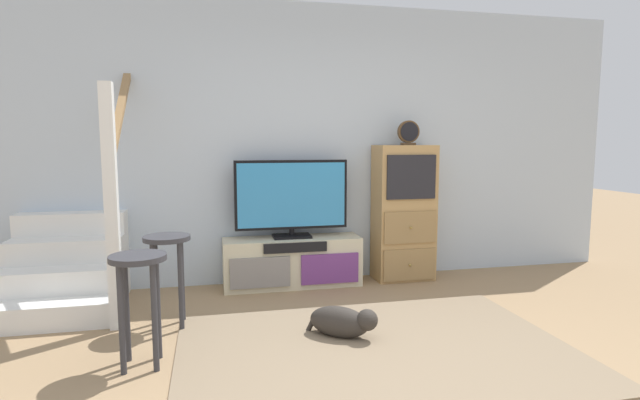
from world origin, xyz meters
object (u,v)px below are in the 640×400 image
(side_cabinet, at_px, (404,213))
(desk_clock, at_px, (408,133))
(dog, at_px, (343,322))
(media_console, at_px, (292,262))
(television, at_px, (292,197))
(bar_stool_far, at_px, (167,259))
(bar_stool_near, at_px, (139,284))

(side_cabinet, relative_size, desk_clock, 5.62)
(desk_clock, distance_m, dog, 2.14)
(media_console, relative_size, television, 1.22)
(media_console, distance_m, bar_stool_far, 1.39)
(television, xyz_separation_m, bar_stool_near, (-1.19, -1.51, -0.34))
(desk_clock, bearing_deg, dog, -127.60)
(desk_clock, relative_size, dog, 0.50)
(bar_stool_near, bearing_deg, bar_stool_far, 79.76)
(media_console, xyz_separation_m, side_cabinet, (1.13, 0.01, 0.44))
(television, xyz_separation_m, dog, (0.14, -1.35, -0.74))
(side_cabinet, distance_m, desk_clock, 0.79)
(media_console, bearing_deg, dog, -83.94)
(television, height_order, dog, television)
(television, xyz_separation_m, desk_clock, (1.16, -0.03, 0.60))
(television, relative_size, dog, 2.24)
(side_cabinet, height_order, bar_stool_near, side_cabinet)
(television, distance_m, dog, 1.55)
(television, distance_m, bar_stool_far, 1.42)
(television, height_order, bar_stool_far, television)
(side_cabinet, relative_size, dog, 2.80)
(bar_stool_near, bearing_deg, media_console, 51.30)
(bar_stool_far, bearing_deg, desk_clock, 20.57)
(side_cabinet, relative_size, bar_stool_near, 1.92)
(television, relative_size, bar_stool_far, 1.55)
(media_console, bearing_deg, side_cabinet, 0.52)
(bar_stool_far, xyz_separation_m, dog, (1.21, -0.48, -0.40))
(media_console, height_order, television, television)
(bar_stool_near, xyz_separation_m, dog, (1.33, 0.16, -0.41))
(media_console, relative_size, desk_clock, 5.45)
(television, relative_size, side_cabinet, 0.80)
(dog, bearing_deg, side_cabinet, 53.44)
(side_cabinet, distance_m, bar_stool_near, 2.76)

